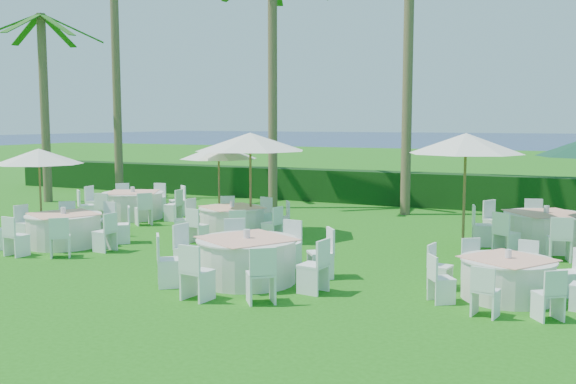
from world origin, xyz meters
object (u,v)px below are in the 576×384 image
banquet_table_d (133,204)px  umbrella_d (466,144)px  banquet_table_c (507,278)px  banquet_table_f (546,229)px  umbrella_a (39,156)px  umbrella_c (219,152)px  umbrella_b (250,142)px  banquet_table_e (232,220)px  banquet_table_a (64,229)px  banquet_table_b (247,259)px

banquet_table_d → umbrella_d: umbrella_d is taller
banquet_table_c → banquet_table_f: size_ratio=0.82×
umbrella_a → banquet_table_d: bearing=88.7°
banquet_table_f → umbrella_a: umbrella_a is taller
banquet_table_d → umbrella_c: umbrella_c is taller
umbrella_b → banquet_table_e: bearing=-154.0°
banquet_table_a → umbrella_d: (8.94, 3.50, 2.10)m
banquet_table_c → banquet_table_b: bearing=-169.6°
banquet_table_e → banquet_table_f: (7.66, 1.71, 0.04)m
banquet_table_d → banquet_table_a: bearing=-72.9°
banquet_table_e → umbrella_a: size_ratio=1.32×
banquet_table_b → banquet_table_f: bearing=50.1°
banquet_table_b → umbrella_b: umbrella_b is taller
banquet_table_e → umbrella_d: size_ratio=1.11×
banquet_table_a → banquet_table_c: bearing=-2.1°
umbrella_d → banquet_table_b: bearing=-124.0°
banquet_table_b → umbrella_b: 5.36m
banquet_table_a → banquet_table_f: banquet_table_f is taller
umbrella_b → umbrella_c: 1.85m
banquet_table_a → umbrella_a: bearing=155.1°
umbrella_c → umbrella_d: 7.05m
banquet_table_d → umbrella_a: bearing=-91.3°
umbrella_d → banquet_table_e: bearing=-174.7°
banquet_table_a → umbrella_b: bearing=42.4°
banquet_table_b → umbrella_a: bearing=165.2°
banquet_table_f → umbrella_c: 8.94m
banquet_table_b → umbrella_c: 6.80m
umbrella_b → umbrella_d: umbrella_d is taller
banquet_table_d → banquet_table_e: size_ratio=1.08×
umbrella_a → umbrella_c: (3.33, 3.47, 0.04)m
umbrella_a → umbrella_b: size_ratio=0.79×
banquet_table_e → umbrella_a: 5.27m
banquet_table_a → banquet_table_d: size_ratio=0.95×
banquet_table_b → banquet_table_f: banquet_table_f is taller
banquet_table_c → umbrella_a: size_ratio=1.20×
banquet_table_c → banquet_table_d: size_ratio=0.84×
umbrella_b → umbrella_c: bearing=148.2°
banquet_table_d → banquet_table_f: banquet_table_f is taller
banquet_table_b → banquet_table_c: size_ratio=1.20×
banquet_table_d → banquet_table_f: 12.01m
banquet_table_c → umbrella_c: (-8.42, 4.51, 1.79)m
banquet_table_b → banquet_table_d: bearing=141.9°
banquet_table_a → banquet_table_b: size_ratio=0.94×
umbrella_b → umbrella_a: bearing=-152.7°
banquet_table_a → banquet_table_e: size_ratio=1.03×
umbrella_c → banquet_table_d: bearing=176.7°
umbrella_a → umbrella_b: umbrella_b is taller
banquet_table_a → banquet_table_f: (10.68, 4.66, 0.03)m
banquet_table_c → umbrella_a: (-11.75, 1.04, 1.75)m
banquet_table_b → banquet_table_c: bearing=10.4°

